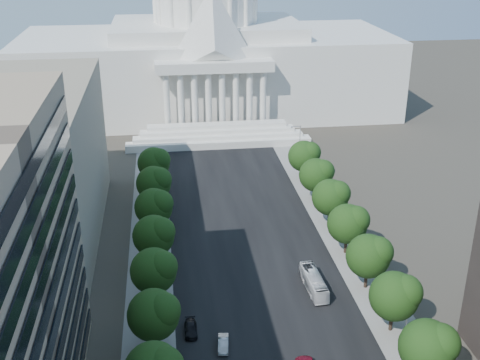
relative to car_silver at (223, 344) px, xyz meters
name	(u,v)px	position (x,y,z in m)	size (l,w,h in m)	color
road_asphalt	(248,243)	(8.06, 30.91, -0.72)	(30.00, 260.00, 0.01)	black
sidewalk_left	(150,250)	(-10.94, 30.91, -0.72)	(8.00, 260.00, 0.02)	gray
sidewalk_right	(341,237)	(27.06, 30.91, -0.72)	(8.00, 260.00, 0.02)	gray
capitol	(207,50)	(8.06, 125.80, 19.29)	(120.00, 56.00, 73.00)	white
tree_l_e	(156,314)	(-9.60, 0.72, 5.74)	(7.79, 7.60, 9.97)	#33261C
tree_l_f	(155,270)	(-9.60, 12.72, 5.74)	(7.79, 7.60, 9.97)	#33261C
tree_l_g	(155,235)	(-9.60, 24.72, 5.74)	(7.79, 7.60, 9.97)	#33261C
tree_l_h	(155,206)	(-9.60, 36.72, 5.74)	(7.79, 7.60, 9.97)	#33261C
tree_l_i	(155,182)	(-9.60, 48.72, 5.74)	(7.79, 7.60, 9.97)	#33261C
tree_l_j	(155,162)	(-9.60, 60.72, 5.74)	(7.79, 7.60, 9.97)	#33261C
tree_r_d	(430,346)	(26.40, -11.28, 5.74)	(7.79, 7.60, 9.97)	#33261C
tree_r_e	(397,295)	(26.40, 0.72, 5.74)	(7.79, 7.60, 9.97)	#33261C
tree_r_f	(371,255)	(26.40, 12.72, 5.74)	(7.79, 7.60, 9.97)	#33261C
tree_r_g	(349,223)	(26.40, 24.72, 5.74)	(7.79, 7.60, 9.97)	#33261C
tree_r_h	(332,196)	(26.40, 36.72, 5.74)	(7.79, 7.60, 9.97)	#33261C
tree_r_i	(318,174)	(26.40, 48.72, 5.74)	(7.79, 7.60, 9.97)	#33261C
tree_r_j	(305,155)	(26.40, 60.72, 5.74)	(7.79, 7.60, 9.97)	#33261C
streetlight_c	(406,297)	(27.97, 0.91, 5.11)	(2.61, 0.44, 9.00)	gray
streetlight_d	(355,222)	(27.97, 25.91, 5.11)	(2.61, 0.44, 9.00)	gray
streetlight_e	(322,173)	(27.97, 50.91, 5.11)	(2.61, 0.44, 9.00)	gray
streetlight_f	(298,137)	(27.97, 75.91, 5.11)	(2.61, 0.44, 9.00)	gray
car_silver	(223,344)	(0.00, 0.00, 0.00)	(1.52, 4.34, 1.43)	#B6B8BE
car_dark_b	(191,329)	(-4.56, 4.20, -0.03)	(1.92, 4.73, 1.37)	black
city_bus	(314,282)	(16.98, 13.36, 0.75)	(2.46, 10.50, 2.93)	silver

